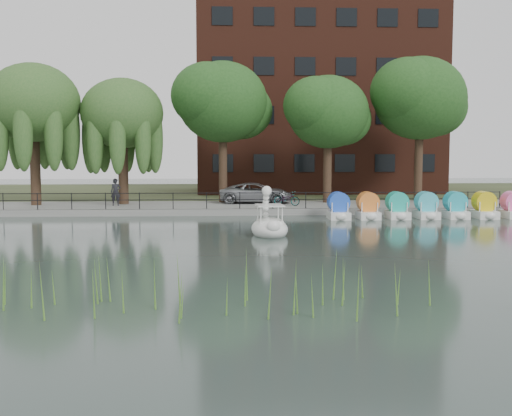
{
  "coord_description": "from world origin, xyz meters",
  "views": [
    {
      "loc": [
        -1.01,
        -25.2,
        4.04
      ],
      "look_at": [
        0.5,
        4.0,
        1.3
      ],
      "focal_mm": 45.0,
      "sensor_mm": 36.0,
      "label": 1
    }
  ],
  "objects": [
    {
      "name": "broadleaf_far",
      "position": [
        12.5,
        18.5,
        7.4
      ],
      "size": [
        6.3,
        6.3,
        9.71
      ],
      "color": "#473323",
      "rests_on": "promenade"
    },
    {
      "name": "reed_bank",
      "position": [
        2.0,
        -9.5,
        0.6
      ],
      "size": [
        24.0,
        2.4,
        1.2
      ],
      "color": "#669938",
      "rests_on": "ground_plane"
    },
    {
      "name": "broadleaf_right",
      "position": [
        6.0,
        17.5,
        6.39
      ],
      "size": [
        5.4,
        5.4,
        8.32
      ],
      "color": "#473323",
      "rests_on": "promenade"
    },
    {
      "name": "pedestrian",
      "position": [
        -7.8,
        15.71,
        1.39
      ],
      "size": [
        0.79,
        0.6,
        1.98
      ],
      "primitive_type": "imported",
      "rotation": [
        0.0,
        0.0,
        0.18
      ],
      "color": "black",
      "rests_on": "promenade"
    },
    {
      "name": "swan_boat",
      "position": [
        1.14,
        4.29,
        0.49
      ],
      "size": [
        1.88,
        2.8,
        2.25
      ],
      "rotation": [
        0.0,
        0.0,
        0.08
      ],
      "color": "white",
      "rests_on": "ground_plane"
    },
    {
      "name": "willow_mid",
      "position": [
        -7.5,
        17.0,
        6.25
      ],
      "size": [
        5.32,
        5.32,
        8.15
      ],
      "color": "#473323",
      "rests_on": "promenade"
    },
    {
      "name": "promenade",
      "position": [
        0.0,
        16.0,
        0.2
      ],
      "size": [
        40.0,
        6.0,
        0.4
      ],
      "primitive_type": "cube",
      "color": "gray",
      "rests_on": "ground_plane"
    },
    {
      "name": "broadleaf_center",
      "position": [
        -1.0,
        18.0,
        7.06
      ],
      "size": [
        6.0,
        6.0,
        9.25
      ],
      "color": "#473323",
      "rests_on": "promenade"
    },
    {
      "name": "ground_plane",
      "position": [
        0.0,
        0.0,
        0.0
      ],
      "size": [
        120.0,
        120.0,
        0.0
      ],
      "primitive_type": "plane",
      "color": "#3D4D4A"
    },
    {
      "name": "land_strip",
      "position": [
        0.0,
        30.0,
        0.18
      ],
      "size": [
        60.0,
        22.0,
        0.36
      ],
      "primitive_type": "cube",
      "color": "#47512D",
      "rests_on": "ground_plane"
    },
    {
      "name": "kerb",
      "position": [
        0.0,
        13.05,
        0.2
      ],
      "size": [
        40.0,
        0.25,
        0.4
      ],
      "primitive_type": "cube",
      "color": "gray",
      "rests_on": "ground_plane"
    },
    {
      "name": "minivan",
      "position": [
        1.2,
        17.12,
        1.17
      ],
      "size": [
        3.08,
        5.77,
        1.54
      ],
      "primitive_type": "imported",
      "rotation": [
        0.0,
        0.0,
        1.47
      ],
      "color": "gray",
      "rests_on": "promenade"
    },
    {
      "name": "pedal_boat_row",
      "position": [
        10.68,
        10.95,
        0.61
      ],
      "size": [
        11.35,
        1.7,
        1.4
      ],
      "color": "white",
      "rests_on": "ground_plane"
    },
    {
      "name": "apartment_building",
      "position": [
        7.0,
        29.97,
        9.36
      ],
      "size": [
        20.0,
        10.07,
        18.0
      ],
      "color": "#4C1E16",
      "rests_on": "land_strip"
    },
    {
      "name": "bicycle",
      "position": [
        3.03,
        15.21,
        0.9
      ],
      "size": [
        1.24,
        1.82,
        1.0
      ],
      "primitive_type": "imported",
      "rotation": [
        0.0,
        0.0,
        1.16
      ],
      "color": "gray",
      "rests_on": "promenade"
    },
    {
      "name": "willow_left",
      "position": [
        -13.0,
        16.5,
        6.87
      ],
      "size": [
        5.88,
        5.88,
        9.01
      ],
      "color": "#473323",
      "rests_on": "promenade"
    },
    {
      "name": "railing",
      "position": [
        0.0,
        13.25,
        1.15
      ],
      "size": [
        32.0,
        0.05,
        1.0
      ],
      "color": "black",
      "rests_on": "promenade"
    }
  ]
}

